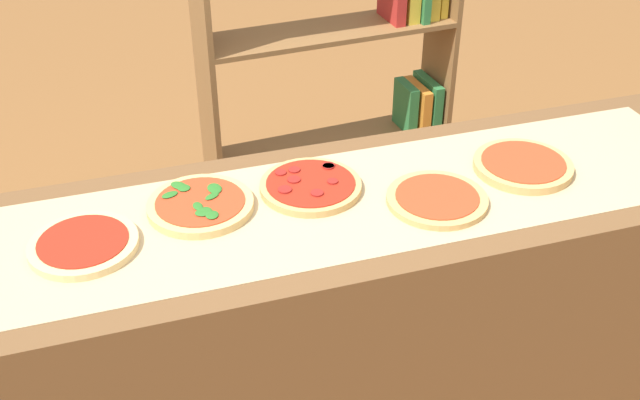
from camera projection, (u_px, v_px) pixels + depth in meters
counter at (320, 346)px, 2.10m from camera, size 2.56×0.59×0.91m
parchment_paper at (320, 207)px, 1.85m from camera, size 2.05×0.45×0.00m
pizza_plain_0 at (83, 245)px, 1.70m from camera, size 0.24×0.24×0.02m
pizza_spinach_1 at (200, 205)px, 1.83m from camera, size 0.25×0.25×0.03m
pizza_pepperoni_2 at (311, 186)px, 1.90m from camera, size 0.25×0.25×0.03m
pizza_plain_3 at (437, 199)px, 1.85m from camera, size 0.24×0.24×0.02m
pizza_plain_4 at (523, 165)px, 1.98m from camera, size 0.25×0.25×0.02m
bookshelf at (359, 91)px, 2.92m from camera, size 0.95×0.30×1.39m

